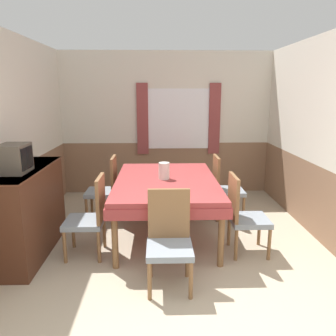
{
  "coord_description": "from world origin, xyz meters",
  "views": [
    {
      "loc": [
        -0.15,
        -1.87,
        1.88
      ],
      "look_at": [
        -0.02,
        2.29,
        0.91
      ],
      "focal_mm": 35.0,
      "sensor_mm": 36.0,
      "label": 1
    }
  ],
  "objects_px": {
    "chair_left_far": "(106,187)",
    "chair_left_near": "(91,215)",
    "chair_right_near": "(243,213)",
    "vase": "(164,171)",
    "chair_right_far": "(224,186)",
    "chair_head_near": "(169,237)",
    "sideboard": "(28,211)",
    "tv": "(14,159)",
    "dining_table": "(166,186)"
  },
  "relations": [
    {
      "from": "chair_left_far",
      "to": "chair_left_near",
      "type": "height_order",
      "value": "same"
    },
    {
      "from": "chair_right_near",
      "to": "vase",
      "type": "distance_m",
      "value": 1.15
    },
    {
      "from": "chair_left_far",
      "to": "chair_right_near",
      "type": "bearing_deg",
      "value": -122.86
    },
    {
      "from": "chair_right_far",
      "to": "chair_left_near",
      "type": "distance_m",
      "value": 2.12
    },
    {
      "from": "chair_head_near",
      "to": "sideboard",
      "type": "bearing_deg",
      "value": -23.1
    },
    {
      "from": "chair_right_near",
      "to": "sideboard",
      "type": "xyz_separation_m",
      "value": [
        -2.51,
        0.07,
        0.03
      ]
    },
    {
      "from": "chair_head_near",
      "to": "sideboard",
      "type": "distance_m",
      "value": 1.77
    },
    {
      "from": "chair_left_far",
      "to": "tv",
      "type": "distance_m",
      "value": 1.64
    },
    {
      "from": "dining_table",
      "to": "sideboard",
      "type": "height_order",
      "value": "sideboard"
    },
    {
      "from": "chair_left_far",
      "to": "vase",
      "type": "distance_m",
      "value": 1.1
    },
    {
      "from": "chair_right_near",
      "to": "chair_head_near",
      "type": "bearing_deg",
      "value": -54.85
    },
    {
      "from": "chair_right_far",
      "to": "chair_right_near",
      "type": "bearing_deg",
      "value": 0.0
    },
    {
      "from": "vase",
      "to": "chair_right_far",
      "type": "bearing_deg",
      "value": 31.53
    },
    {
      "from": "chair_left_far",
      "to": "chair_left_near",
      "type": "relative_size",
      "value": 1.0
    },
    {
      "from": "chair_right_far",
      "to": "sideboard",
      "type": "xyz_separation_m",
      "value": [
        -2.51,
        -1.08,
        0.03
      ]
    },
    {
      "from": "chair_right_far",
      "to": "tv",
      "type": "xyz_separation_m",
      "value": [
        -2.52,
        -1.28,
        0.7
      ]
    },
    {
      "from": "chair_left_near",
      "to": "vase",
      "type": "distance_m",
      "value": 1.11
    },
    {
      "from": "tv",
      "to": "vase",
      "type": "bearing_deg",
      "value": 24.0
    },
    {
      "from": "chair_left_far",
      "to": "chair_right_far",
      "type": "distance_m",
      "value": 1.78
    },
    {
      "from": "chair_head_near",
      "to": "chair_left_near",
      "type": "height_order",
      "value": "same"
    },
    {
      "from": "chair_left_far",
      "to": "sideboard",
      "type": "distance_m",
      "value": 1.31
    },
    {
      "from": "chair_right_far",
      "to": "vase",
      "type": "relative_size",
      "value": 4.34
    },
    {
      "from": "sideboard",
      "to": "tv",
      "type": "xyz_separation_m",
      "value": [
        -0.01,
        -0.2,
        0.66
      ]
    },
    {
      "from": "chair_left_far",
      "to": "dining_table",
      "type": "bearing_deg",
      "value": -122.86
    },
    {
      "from": "sideboard",
      "to": "tv",
      "type": "distance_m",
      "value": 0.69
    },
    {
      "from": "chair_left_far",
      "to": "sideboard",
      "type": "bearing_deg",
      "value": 145.76
    },
    {
      "from": "chair_right_near",
      "to": "tv",
      "type": "height_order",
      "value": "tv"
    },
    {
      "from": "dining_table",
      "to": "chair_right_far",
      "type": "xyz_separation_m",
      "value": [
        0.89,
        0.57,
        -0.17
      ]
    },
    {
      "from": "tv",
      "to": "chair_left_near",
      "type": "bearing_deg",
      "value": 9.87
    },
    {
      "from": "dining_table",
      "to": "chair_left_near",
      "type": "distance_m",
      "value": 1.07
    },
    {
      "from": "chair_right_far",
      "to": "chair_left_near",
      "type": "relative_size",
      "value": 1.0
    },
    {
      "from": "chair_right_near",
      "to": "chair_head_near",
      "type": "height_order",
      "value": "same"
    },
    {
      "from": "chair_right_far",
      "to": "vase",
      "type": "height_order",
      "value": "vase"
    },
    {
      "from": "chair_left_near",
      "to": "chair_left_far",
      "type": "bearing_deg",
      "value": 0.0
    },
    {
      "from": "chair_right_near",
      "to": "dining_table",
      "type": "bearing_deg",
      "value": -122.86
    },
    {
      "from": "chair_left_near",
      "to": "dining_table",
      "type": "bearing_deg",
      "value": -57.14
    },
    {
      "from": "chair_right_far",
      "to": "dining_table",
      "type": "bearing_deg",
      "value": -57.14
    },
    {
      "from": "chair_right_near",
      "to": "chair_head_near",
      "type": "xyz_separation_m",
      "value": [
        -0.89,
        -0.63,
        0.0
      ]
    },
    {
      "from": "chair_right_far",
      "to": "sideboard",
      "type": "relative_size",
      "value": 0.68
    },
    {
      "from": "chair_right_near",
      "to": "chair_right_far",
      "type": "bearing_deg",
      "value": -180.0
    },
    {
      "from": "chair_head_near",
      "to": "dining_table",
      "type": "bearing_deg",
      "value": -90.0
    },
    {
      "from": "chair_right_near",
      "to": "vase",
      "type": "relative_size",
      "value": 4.34
    },
    {
      "from": "dining_table",
      "to": "chair_left_far",
      "type": "xyz_separation_m",
      "value": [
        -0.89,
        0.57,
        -0.17
      ]
    },
    {
      "from": "chair_head_near",
      "to": "chair_right_near",
      "type": "bearing_deg",
      "value": -144.85
    },
    {
      "from": "tv",
      "to": "chair_head_near",
      "type": "bearing_deg",
      "value": -16.86
    },
    {
      "from": "chair_head_near",
      "to": "sideboard",
      "type": "height_order",
      "value": "sideboard"
    },
    {
      "from": "sideboard",
      "to": "chair_left_near",
      "type": "bearing_deg",
      "value": -5.21
    },
    {
      "from": "chair_head_near",
      "to": "tv",
      "type": "bearing_deg",
      "value": -16.86
    },
    {
      "from": "dining_table",
      "to": "chair_left_near",
      "type": "relative_size",
      "value": 2.06
    },
    {
      "from": "tv",
      "to": "vase",
      "type": "relative_size",
      "value": 1.66
    }
  ]
}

